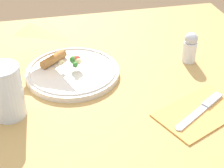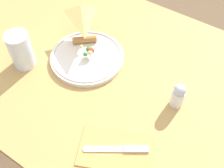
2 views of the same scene
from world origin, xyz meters
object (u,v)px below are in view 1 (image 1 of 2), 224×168
Objects in this scene: salt_shaker at (190,48)px; napkin_folded at (200,112)px; milk_glass at (7,94)px; dining_table at (92,103)px; plate_pizza at (73,71)px; butter_knife at (202,109)px.

napkin_folded is at bearing 73.16° from salt_shaker.
dining_table is at bearing -147.63° from milk_glass.
plate_pizza is 1.96× the size of milk_glass.
napkin_folded is 0.01m from butter_knife.
milk_glass is 1.43× the size of salt_shaker.
dining_table is at bearing -177.80° from plate_pizza.
plate_pizza reaches higher than napkin_folded.
milk_glass reaches higher than butter_knife.
napkin_folded is at bearing 167.85° from milk_glass.
plate_pizza is 1.08× the size of napkin_folded.
milk_glass is (0.21, 0.14, 0.16)m from dining_table.
butter_knife is at bearing 141.31° from plate_pizza.
plate_pizza reaches higher than dining_table.
butter_knife reaches higher than dining_table.
dining_table is 12.29× the size of salt_shaker.
milk_glass is 0.45m from napkin_folded.
butter_knife is at bearing 74.53° from salt_shaker.
butter_knife reaches higher than napkin_folded.
dining_table is at bearing -0.35° from salt_shaker.
dining_table is 6.89× the size of butter_knife.
salt_shaker is at bearing -138.68° from butter_knife.
dining_table is 0.30m from milk_glass.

